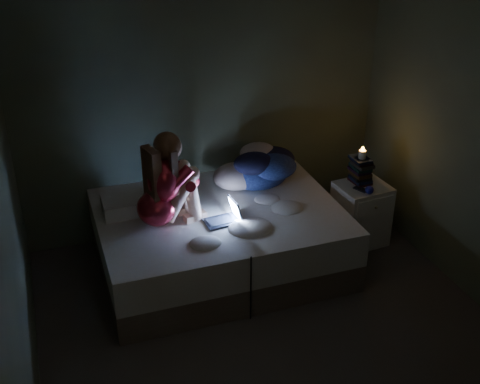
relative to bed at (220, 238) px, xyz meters
name	(u,v)px	position (x,y,z in m)	size (l,w,h in m)	color
floor	(275,338)	(0.11, -1.10, -0.31)	(3.60, 3.80, 0.02)	#3D3736
ceiling	(287,0)	(0.11, -1.10, 2.31)	(3.60, 3.80, 0.02)	silver
wall_back	(204,105)	(0.11, 0.81, 1.00)	(3.60, 0.02, 2.60)	#5C6A4D
wall_left	(7,239)	(-1.70, -1.10, 1.00)	(0.02, 3.80, 2.60)	#5C6A4D
bed	(220,238)	(0.00, 0.00, 0.00)	(2.15, 1.62, 0.59)	beige
pillow	(129,204)	(-0.76, 0.26, 0.36)	(0.46, 0.33, 0.13)	silver
woman	(155,182)	(-0.58, -0.09, 0.72)	(0.52, 0.34, 0.84)	maroon
laptop	(222,211)	(-0.04, -0.21, 0.40)	(0.30, 0.21, 0.21)	black
clothes_pile	(258,166)	(0.51, 0.37, 0.49)	(0.64, 0.51, 0.38)	#13153D
nightstand	(361,214)	(1.44, -0.05, 0.02)	(0.47, 0.42, 0.62)	silver
book_stack	(361,170)	(1.43, 0.02, 0.46)	(0.19, 0.25, 0.27)	black
candle	(362,153)	(1.43, 0.02, 0.64)	(0.07, 0.07, 0.08)	beige
phone	(360,189)	(1.36, -0.11, 0.33)	(0.07, 0.14, 0.01)	black
blue_orb	(368,190)	(1.39, -0.21, 0.37)	(0.08, 0.08, 0.08)	navy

